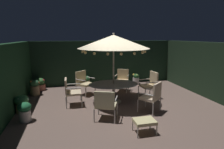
{
  "coord_description": "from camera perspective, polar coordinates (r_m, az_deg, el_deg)",
  "views": [
    {
      "loc": [
        -1.76,
        -5.95,
        2.43
      ],
      "look_at": [
        -0.21,
        0.61,
        1.01
      ],
      "focal_mm": 29.12,
      "sensor_mm": 36.0,
      "label": 1
    }
  ],
  "objects": [
    {
      "name": "patio_chair_northeast",
      "position": [
        5.32,
        -2.08,
        -8.99
      ],
      "size": [
        0.8,
        0.76,
        0.93
      ],
      "color": "#BAB4AC",
      "rests_on": "ground_plane"
    },
    {
      "name": "hedge_backdrop_right",
      "position": [
        8.17,
        28.73,
        1.07
      ],
      "size": [
        0.3,
        6.83,
        2.21
      ],
      "primitive_type": "cube",
      "color": "#1C2E1D",
      "rests_on": "ground_plane"
    },
    {
      "name": "patio_chair_south",
      "position": [
        8.24,
        3.23,
        -1.23
      ],
      "size": [
        0.76,
        0.76,
        0.96
      ],
      "color": "#BCB6A9",
      "rests_on": "ground_plane"
    },
    {
      "name": "potted_plant_back_left",
      "position": [
        5.92,
        -25.73,
        -10.29
      ],
      "size": [
        0.38,
        0.38,
        0.57
      ],
      "color": "beige",
      "rests_on": "ground_plane"
    },
    {
      "name": "hedge_backdrop_left",
      "position": [
        6.39,
        -30.5,
        -1.77
      ],
      "size": [
        0.3,
        6.83,
        2.21
      ],
      "primitive_type": "cube",
      "color": "#17361F",
      "rests_on": "ground_plane"
    },
    {
      "name": "patio_umbrella",
      "position": [
        6.51,
        0.5,
        10.27
      ],
      "size": [
        2.55,
        2.55,
        2.56
      ],
      "color": "#B9B0A3",
      "rests_on": "ground_plane"
    },
    {
      "name": "patio_chair_southeast",
      "position": [
        7.42,
        11.96,
        -2.68
      ],
      "size": [
        0.63,
        0.64,
        1.05
      ],
      "color": "#B5ADA6",
      "rests_on": "ground_plane"
    },
    {
      "name": "patio_chair_southwest",
      "position": [
        7.77,
        -8.88,
        -2.13
      ],
      "size": [
        0.83,
        0.83,
        0.99
      ],
      "color": "#B8AFA8",
      "rests_on": "ground_plane"
    },
    {
      "name": "hedge_backdrop_rear",
      "position": [
        9.48,
        -2.49,
        3.82
      ],
      "size": [
        7.67,
        0.3,
        2.21
      ],
      "primitive_type": "cube",
      "color": "#192F20",
      "rests_on": "ground_plane"
    },
    {
      "name": "potted_plant_back_right",
      "position": [
        9.54,
        7.51,
        -1.33
      ],
      "size": [
        0.35,
        0.34,
        0.55
      ],
      "color": "silver",
      "rests_on": "ground_plane"
    },
    {
      "name": "potted_plant_left_near",
      "position": [
        6.64,
        -26.54,
        -7.99
      ],
      "size": [
        0.47,
        0.46,
        0.57
      ],
      "color": "tan",
      "rests_on": "ground_plane"
    },
    {
      "name": "patio_dining_table",
      "position": [
        6.76,
        0.47,
        -3.79
      ],
      "size": [
        1.85,
        1.4,
        0.72
      ],
      "color": "#B8B0A4",
      "rests_on": "ground_plane"
    },
    {
      "name": "potted_plant_left_far",
      "position": [
        9.0,
        -21.79,
        -2.84
      ],
      "size": [
        0.5,
        0.5,
        0.57
      ],
      "color": "#AE6250",
      "rests_on": "ground_plane"
    },
    {
      "name": "potted_plant_front_corner",
      "position": [
        8.27,
        -23.14,
        -3.61
      ],
      "size": [
        0.42,
        0.4,
        0.66
      ],
      "color": "#826A4B",
      "rests_on": "ground_plane"
    },
    {
      "name": "patio_chair_north",
      "position": [
        6.6,
        -12.88,
        -4.77
      ],
      "size": [
        0.57,
        0.63,
        0.99
      ],
      "color": "#B7B5AC",
      "rests_on": "ground_plane"
    },
    {
      "name": "ottoman_footrest",
      "position": [
        4.83,
        10.18,
        -14.39
      ],
      "size": [
        0.54,
        0.41,
        0.36
      ],
      "color": "#B9B4A5",
      "rests_on": "ground_plane"
    },
    {
      "name": "ground_plane",
      "position": [
        6.67,
        2.99,
        -9.62
      ],
      "size": [
        7.67,
        6.83,
        0.02
      ],
      "primitive_type": "cube",
      "color": "brown"
    },
    {
      "name": "potted_plant_back_center",
      "position": [
        9.15,
        -8.04,
        -1.95
      ],
      "size": [
        0.35,
        0.35,
        0.51
      ],
      "color": "tan",
      "rests_on": "ground_plane"
    },
    {
      "name": "patio_chair_east",
      "position": [
        6.01,
        12.61,
        -6.41
      ],
      "size": [
        0.81,
        0.81,
        1.0
      ],
      "color": "#B4B0AC",
      "rests_on": "ground_plane"
    }
  ]
}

